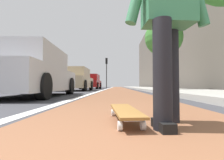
{
  "coord_description": "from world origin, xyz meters",
  "views": [
    {
      "loc": [
        -0.52,
        0.16,
        0.32
      ],
      "look_at": [
        10.61,
        0.49,
        0.71
      ],
      "focal_mm": 27.12,
      "sensor_mm": 36.0,
      "label": 1
    }
  ],
  "objects_px": {
    "parked_car_near": "(31,73)",
    "traffic_light": "(107,67)",
    "parked_car_mid": "(75,80)",
    "skater_person": "(167,12)",
    "pedestrian_distant": "(159,76)",
    "parked_car_far": "(91,82)",
    "street_tree_mid": "(164,38)",
    "skateboard": "(125,111)"
  },
  "relations": [
    {
      "from": "parked_car_near",
      "to": "traffic_light",
      "type": "height_order",
      "value": "traffic_light"
    },
    {
      "from": "traffic_light",
      "to": "parked_car_mid",
      "type": "bearing_deg",
      "value": 173.56
    },
    {
      "from": "skater_person",
      "to": "traffic_light",
      "type": "bearing_deg",
      "value": 4.9
    },
    {
      "from": "traffic_light",
      "to": "pedestrian_distant",
      "type": "xyz_separation_m",
      "value": [
        -12.5,
        -4.09,
        -1.93
      ]
    },
    {
      "from": "parked_car_mid",
      "to": "parked_car_far",
      "type": "relative_size",
      "value": 0.96
    },
    {
      "from": "parked_car_mid",
      "to": "street_tree_mid",
      "type": "bearing_deg",
      "value": -99.37
    },
    {
      "from": "parked_car_near",
      "to": "traffic_light",
      "type": "relative_size",
      "value": 1.05
    },
    {
      "from": "pedestrian_distant",
      "to": "skateboard",
      "type": "bearing_deg",
      "value": 164.21
    },
    {
      "from": "parked_car_mid",
      "to": "traffic_light",
      "type": "relative_size",
      "value": 1.0
    },
    {
      "from": "parked_car_far",
      "to": "street_tree_mid",
      "type": "bearing_deg",
      "value": -142.65
    },
    {
      "from": "traffic_light",
      "to": "pedestrian_distant",
      "type": "distance_m",
      "value": 13.29
    },
    {
      "from": "skateboard",
      "to": "skater_person",
      "type": "bearing_deg",
      "value": -113.41
    },
    {
      "from": "pedestrian_distant",
      "to": "skater_person",
      "type": "bearing_deg",
      "value": 166.46
    },
    {
      "from": "parked_car_far",
      "to": "parked_car_mid",
      "type": "bearing_deg",
      "value": 179.33
    },
    {
      "from": "street_tree_mid",
      "to": "pedestrian_distant",
      "type": "distance_m",
      "value": 2.33
    },
    {
      "from": "skater_person",
      "to": "parked_car_mid",
      "type": "bearing_deg",
      "value": 18.11
    },
    {
      "from": "parked_car_mid",
      "to": "pedestrian_distant",
      "type": "height_order",
      "value": "pedestrian_distant"
    },
    {
      "from": "parked_car_near",
      "to": "traffic_light",
      "type": "xyz_separation_m",
      "value": [
        18.03,
        -1.19,
        2.17
      ]
    },
    {
      "from": "skater_person",
      "to": "traffic_light",
      "type": "relative_size",
      "value": 0.4
    },
    {
      "from": "parked_car_near",
      "to": "parked_car_far",
      "type": "relative_size",
      "value": 1.0
    },
    {
      "from": "skateboard",
      "to": "parked_car_near",
      "type": "xyz_separation_m",
      "value": [
        3.55,
        2.71,
        0.61
      ]
    },
    {
      "from": "traffic_light",
      "to": "pedestrian_distant",
      "type": "bearing_deg",
      "value": -161.89
    },
    {
      "from": "skateboard",
      "to": "pedestrian_distant",
      "type": "distance_m",
      "value": 9.48
    },
    {
      "from": "parked_car_mid",
      "to": "pedestrian_distant",
      "type": "bearing_deg",
      "value": -95.99
    },
    {
      "from": "skateboard",
      "to": "parked_car_far",
      "type": "xyz_separation_m",
      "value": [
        16.01,
        2.79,
        0.63
      ]
    },
    {
      "from": "parked_car_near",
      "to": "pedestrian_distant",
      "type": "height_order",
      "value": "pedestrian_distant"
    },
    {
      "from": "skater_person",
      "to": "parked_car_far",
      "type": "xyz_separation_m",
      "value": [
        16.16,
        3.13,
        -0.21
      ]
    },
    {
      "from": "skater_person",
      "to": "parked_car_near",
      "type": "distance_m",
      "value": 4.81
    },
    {
      "from": "parked_car_far",
      "to": "pedestrian_distant",
      "type": "relative_size",
      "value": 2.63
    },
    {
      "from": "street_tree_mid",
      "to": "pedestrian_distant",
      "type": "relative_size",
      "value": 2.66
    },
    {
      "from": "skateboard",
      "to": "street_tree_mid",
      "type": "xyz_separation_m",
      "value": [
        8.73,
        -2.77,
        3.15
      ]
    },
    {
      "from": "parked_car_near",
      "to": "parked_car_mid",
      "type": "distance_m",
      "value": 6.11
    },
    {
      "from": "skater_person",
      "to": "parked_car_mid",
      "type": "xyz_separation_m",
      "value": [
        9.81,
        3.21,
        -0.21
      ]
    },
    {
      "from": "skateboard",
      "to": "street_tree_mid",
      "type": "height_order",
      "value": "street_tree_mid"
    },
    {
      "from": "skater_person",
      "to": "parked_car_near",
      "type": "bearing_deg",
      "value": 39.52
    },
    {
      "from": "pedestrian_distant",
      "to": "parked_car_near",
      "type": "bearing_deg",
      "value": 136.35
    },
    {
      "from": "skater_person",
      "to": "parked_car_mid",
      "type": "distance_m",
      "value": 10.32
    },
    {
      "from": "parked_car_mid",
      "to": "parked_car_near",
      "type": "bearing_deg",
      "value": -178.56
    },
    {
      "from": "skateboard",
      "to": "street_tree_mid",
      "type": "bearing_deg",
      "value": -17.58
    },
    {
      "from": "parked_car_mid",
      "to": "pedestrian_distant",
      "type": "distance_m",
      "value": 5.47
    },
    {
      "from": "skateboard",
      "to": "parked_car_mid",
      "type": "relative_size",
      "value": 0.21
    },
    {
      "from": "parked_car_near",
      "to": "traffic_light",
      "type": "bearing_deg",
      "value": -3.78
    }
  ]
}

